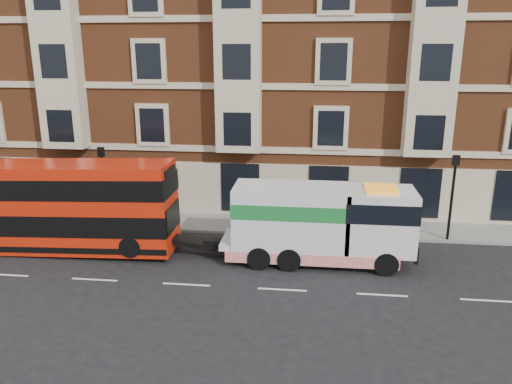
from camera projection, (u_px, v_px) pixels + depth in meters
The scene contains 7 objects.
ground at pixel (186, 285), 20.78m from camera, with size 120.00×120.00×0.00m, color black.
sidewalk at pixel (220, 223), 27.92m from camera, with size 90.00×3.00×0.15m, color slate.
victorian_terrace at pixel (245, 39), 32.25m from camera, with size 45.00×12.00×20.40m.
lamp_post_west at pixel (103, 181), 26.61m from camera, with size 0.35×0.15×4.35m.
lamp_post_east at pixel (453, 191), 24.63m from camera, with size 0.35×0.15×4.35m.
double_decker_bus at pixel (63, 205), 23.70m from camera, with size 10.71×2.46×4.33m.
tow_truck at pixel (317, 223), 22.49m from camera, with size 8.57×2.53×3.57m.
Camera 1 is at (5.05, -18.44, 9.47)m, focal length 35.00 mm.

